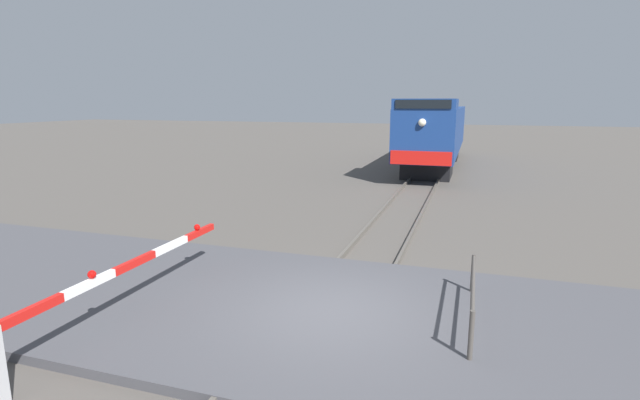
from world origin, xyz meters
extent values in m
plane|color=#514C47|center=(0.00, 0.00, 0.00)|extent=(160.00, 160.00, 0.00)
cube|color=#59544C|center=(-0.72, 0.00, 0.07)|extent=(0.08, 80.00, 0.15)
cube|color=#59544C|center=(0.72, 0.00, 0.07)|extent=(0.08, 80.00, 0.15)
cube|color=#47474C|center=(0.00, 0.00, 0.08)|extent=(36.00, 5.93, 0.17)
cube|color=black|center=(0.00, 18.07, 0.53)|extent=(2.51, 3.20, 1.05)
cube|color=black|center=(0.00, 26.75, 0.53)|extent=(2.51, 3.20, 1.05)
cube|color=navy|center=(0.00, 22.41, 2.33)|extent=(2.96, 15.78, 2.56)
cube|color=navy|center=(0.00, 16.03, 3.86)|extent=(2.90, 3.03, 0.50)
cube|color=black|center=(0.00, 14.49, 3.86)|extent=(2.51, 0.06, 0.40)
cube|color=red|center=(0.00, 14.48, 1.40)|extent=(2.81, 0.08, 0.64)
sphere|color=#F2EACC|center=(0.00, 14.47, 3.03)|extent=(0.36, 0.36, 0.36)
cube|color=red|center=(-3.51, -3.18, 1.05)|extent=(0.10, 1.10, 0.14)
cube|color=white|center=(-3.51, -2.07, 1.05)|extent=(0.10, 1.10, 0.14)
cube|color=red|center=(-3.51, -0.97, 1.05)|extent=(0.10, 1.10, 0.14)
cube|color=white|center=(-3.51, 0.14, 1.05)|extent=(0.10, 1.10, 0.14)
cube|color=red|center=(-3.51, 1.24, 1.05)|extent=(0.10, 1.10, 0.14)
sphere|color=red|center=(-3.51, -2.00, 1.19)|extent=(0.14, 0.14, 0.14)
sphere|color=red|center=(-3.51, 1.15, 1.19)|extent=(0.14, 0.14, 0.14)
cylinder|color=#4C4742|center=(2.48, -0.97, 0.47)|extent=(0.08, 0.08, 0.95)
cylinder|color=#4C4742|center=(2.48, 1.79, 0.47)|extent=(0.08, 0.08, 0.95)
cylinder|color=#4C4742|center=(2.48, 0.41, 0.91)|extent=(0.06, 2.76, 0.06)
cylinder|color=#4C4742|center=(2.48, 0.41, 0.52)|extent=(0.06, 2.76, 0.06)
camera|label=1|loc=(2.35, -7.88, 3.97)|focal=26.74mm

